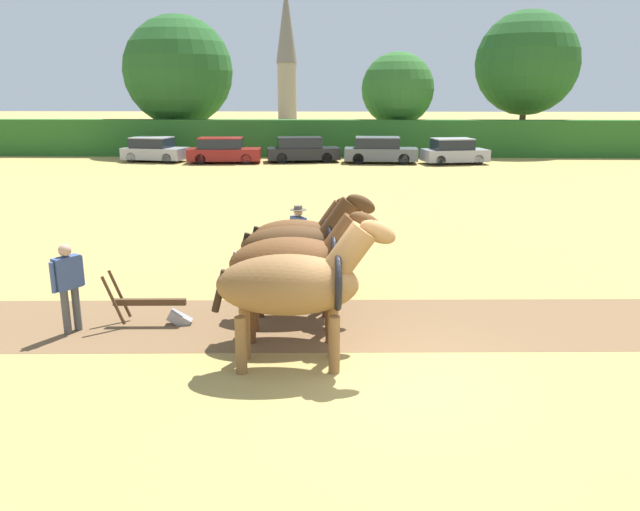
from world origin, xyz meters
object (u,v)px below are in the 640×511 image
draft_horse_trail_right (300,238)px  farmer_beside_team (298,233)px  tree_left (398,89)px  parked_car_center_right (454,152)px  draft_horse_lead_right (297,264)px  draft_horse_trail_left (299,246)px  parked_car_left (223,151)px  church_spire (287,53)px  plow (157,308)px  parked_car_far_left (154,150)px  parked_car_center (380,151)px  tree_center_left (527,63)px  tree_far_left (178,71)px  draft_horse_lead_left (295,284)px  parked_car_center_left (302,150)px  farmer_at_plow (68,281)px

draft_horse_trail_right → farmer_beside_team: draft_horse_trail_right is taller
tree_left → parked_car_center_right: size_ratio=1.69×
draft_horse_lead_right → parked_car_center_right: bearing=72.1°
draft_horse_trail_left → parked_car_left: bearing=101.2°
church_spire → plow: bearing=-87.5°
parked_car_far_left → parked_car_center: parked_car_center is taller
church_spire → parked_car_center: bearing=-77.4°
tree_center_left → parked_car_center_right: size_ratio=2.39×
tree_far_left → parked_car_far_left: bearing=-92.0°
draft_horse_lead_left → draft_horse_trail_right: draft_horse_lead_left is taller
tree_center_left → draft_horse_lead_right: tree_center_left is taller
farmer_beside_team → draft_horse_lead_right: bearing=-122.1°
parked_car_center_right → church_spire: bearing=97.9°
plow → farmer_beside_team: bearing=54.3°
tree_center_left → draft_horse_trail_left: bearing=-112.1°
draft_horse_lead_left → draft_horse_trail_left: size_ratio=1.07×
tree_left → parked_car_center_left: size_ratio=1.48×
parked_car_left → parked_car_center_right: (14.01, 0.02, -0.01)m
farmer_beside_team → parked_car_center_left: 24.08m
tree_center_left → draft_horse_trail_right: size_ratio=3.78×
church_spire → parked_car_far_left: 40.31m
tree_left → draft_horse_trail_left: bearing=-98.3°
draft_horse_lead_right → parked_car_left: size_ratio=0.63×
tree_far_left → parked_car_far_left: tree_far_left is taller
parked_car_left → draft_horse_lead_left: bearing=-81.0°
farmer_at_plow → parked_car_center: size_ratio=0.38×
draft_horse_lead_left → parked_car_center_right: size_ratio=0.73×
parked_car_far_left → tree_center_left: bearing=27.6°
church_spire → draft_horse_lead_left: size_ratio=5.51×
draft_horse_lead_left → draft_horse_trail_right: size_ratio=1.16×
parked_car_center → parked_car_left: bearing=-176.1°
tree_far_left → parked_car_center: tree_far_left is taller
draft_horse_lead_right → parked_car_far_left: size_ratio=0.69×
draft_horse_trail_right → parked_car_far_left: bearing=110.3°
draft_horse_trail_left → parked_car_center: 26.73m
tree_center_left → tree_left: bearing=-169.9°
draft_horse_lead_left → plow: size_ratio=1.83×
draft_horse_lead_right → parked_car_far_left: bearing=108.7°
church_spire → farmer_at_plow: church_spire is taller
parked_car_center_left → tree_center_left: bearing=16.9°
farmer_beside_team → plow: bearing=-158.9°
parked_car_center_left → farmer_at_plow: bearing=-103.4°
draft_horse_lead_right → parked_car_far_left: draft_horse_lead_right is taller
tree_left → farmer_beside_team: bearing=-99.5°
draft_horse_trail_right → draft_horse_trail_left: bearing=-89.3°
tree_far_left → parked_car_center_right: 20.09m
draft_horse_trail_left → plow: size_ratio=1.72×
draft_horse_trail_left → parked_car_far_left: bearing=109.5°
plow → parked_car_far_left: 28.80m
draft_horse_lead_right → parked_car_center: draft_horse_lead_right is taller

